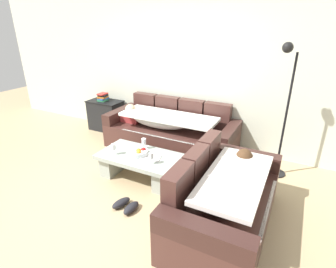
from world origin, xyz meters
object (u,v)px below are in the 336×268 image
object	(u,v)px
open_magazine	(151,157)
floor_lamp	(284,105)
fruit_bowl	(139,152)
book_stack_on_cabinet	(103,97)
pair_of_shoes	(126,205)
couch_along_wall	(169,132)
wine_glass_near_right	(151,156)
wine_glass_far_back	(144,142)
wine_glass_near_left	(114,147)
couch_near_window	(224,200)
coffee_table	(140,163)
side_cabinet	(106,115)

from	to	relation	value
open_magazine	floor_lamp	world-z (taller)	floor_lamp
fruit_bowl	book_stack_on_cabinet	xyz separation A→B (m)	(-1.75, 1.31, 0.30)
pair_of_shoes	open_magazine	bearing A→B (deg)	94.06
couch_along_wall	wine_glass_near_right	size ratio (longest dim) A/B	14.11
wine_glass_far_back	fruit_bowl	bearing A→B (deg)	-77.06
fruit_bowl	book_stack_on_cabinet	world-z (taller)	book_stack_on_cabinet
wine_glass_far_back	book_stack_on_cabinet	distance (m)	2.03
wine_glass_far_back	pair_of_shoes	distance (m)	1.07
wine_glass_near_left	book_stack_on_cabinet	world-z (taller)	book_stack_on_cabinet
wine_glass_near_left	pair_of_shoes	bearing A→B (deg)	-43.24
couch_near_window	couch_along_wall	bearing A→B (deg)	44.36
wine_glass_near_right	wine_glass_far_back	size ratio (longest dim) A/B	1.00
wine_glass_near_left	floor_lamp	size ratio (longest dim) A/B	0.09
fruit_bowl	wine_glass_near_right	bearing A→B (deg)	-25.87
couch_near_window	coffee_table	size ratio (longest dim) A/B	1.46
fruit_bowl	wine_glass_near_right	distance (m)	0.34
wine_glass_near_left	open_magazine	distance (m)	0.57
fruit_bowl	pair_of_shoes	bearing A→B (deg)	-70.66
couch_along_wall	side_cabinet	xyz separation A→B (m)	(-1.64, 0.23, -0.01)
wine_glass_near_right	wine_glass_far_back	distance (m)	0.49
fruit_bowl	pair_of_shoes	distance (m)	0.84
couch_along_wall	wine_glass_far_back	size ratio (longest dim) A/B	14.11
open_magazine	side_cabinet	size ratio (longest dim) A/B	0.39
fruit_bowl	book_stack_on_cabinet	distance (m)	2.20
floor_lamp	pair_of_shoes	world-z (taller)	floor_lamp
side_cabinet	wine_glass_near_left	bearing A→B (deg)	-47.00
couch_along_wall	coffee_table	world-z (taller)	couch_along_wall
couch_along_wall	open_magazine	size ratio (longest dim) A/B	8.36
couch_along_wall	fruit_bowl	distance (m)	1.09
wine_glass_near_right	book_stack_on_cabinet	xyz separation A→B (m)	(-2.04, 1.45, 0.22)
couch_along_wall	couch_near_window	bearing A→B (deg)	-45.64
open_magazine	book_stack_on_cabinet	size ratio (longest dim) A/B	1.30
couch_near_window	wine_glass_near_right	size ratio (longest dim) A/B	10.53
wine_glass_near_left	floor_lamp	xyz separation A→B (m)	(2.10, 1.17, 0.62)
couch_along_wall	coffee_table	xyz separation A→B (m)	(0.07, -1.09, -0.09)
wine_glass_near_right	open_magazine	world-z (taller)	wine_glass_near_right
couch_along_wall	wine_glass_near_left	xyz separation A→B (m)	(-0.27, -1.24, 0.16)
fruit_bowl	wine_glass_far_back	xyz separation A→B (m)	(-0.05, 0.21, 0.08)
wine_glass_near_left	floor_lamp	world-z (taller)	floor_lamp
wine_glass_far_back	open_magazine	xyz separation A→B (m)	(0.25, -0.21, -0.11)
wine_glass_far_back	side_cabinet	world-z (taller)	side_cabinet
couch_along_wall	open_magazine	xyz separation A→B (m)	(0.26, -1.09, 0.05)
wine_glass_far_back	book_stack_on_cabinet	xyz separation A→B (m)	(-1.70, 1.10, 0.22)
couch_along_wall	couch_near_window	world-z (taller)	same
wine_glass_near_right	pair_of_shoes	xyz separation A→B (m)	(-0.05, -0.56, -0.45)
side_cabinet	floor_lamp	size ratio (longest dim) A/B	0.37
wine_glass_near_right	side_cabinet	distance (m)	2.48
couch_along_wall	book_stack_on_cabinet	size ratio (longest dim) A/B	10.84
coffee_table	open_magazine	size ratio (longest dim) A/B	4.29
fruit_bowl	wine_glass_far_back	world-z (taller)	wine_glass_far_back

